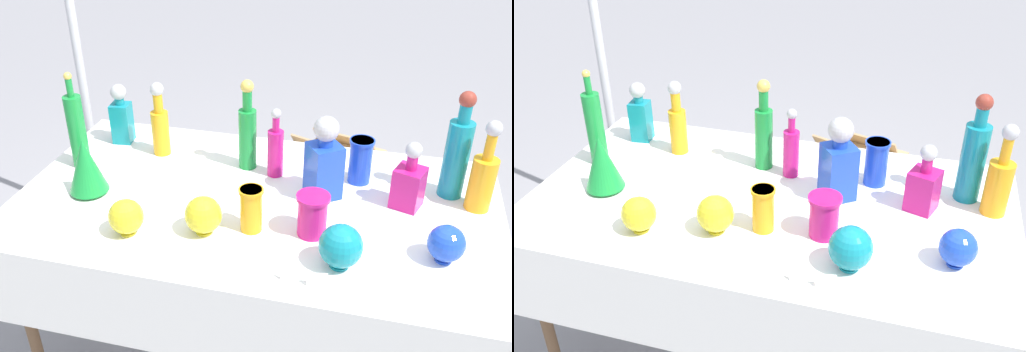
% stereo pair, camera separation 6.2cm
% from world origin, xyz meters
% --- Properties ---
extents(ground_plane, '(40.00, 40.00, 0.00)m').
position_xyz_m(ground_plane, '(0.00, 0.00, 0.00)').
color(ground_plane, gray).
extents(display_table, '(1.76, 1.00, 0.76)m').
position_xyz_m(display_table, '(0.00, -0.04, 0.70)').
color(display_table, white).
rests_on(display_table, ground).
extents(tall_bottle_0, '(0.07, 0.07, 0.37)m').
position_xyz_m(tall_bottle_0, '(-0.09, 0.23, 0.92)').
color(tall_bottle_0, '#198C38').
rests_on(tall_bottle_0, display_table).
extents(tall_bottle_1, '(0.07, 0.07, 0.40)m').
position_xyz_m(tall_bottle_1, '(-0.75, 0.08, 0.92)').
color(tall_bottle_1, '#198C38').
rests_on(tall_bottle_1, display_table).
extents(tall_bottle_2, '(0.09, 0.09, 0.41)m').
position_xyz_m(tall_bottle_2, '(0.69, 0.21, 0.93)').
color(tall_bottle_2, teal).
rests_on(tall_bottle_2, display_table).
extents(tall_bottle_3, '(0.07, 0.07, 0.31)m').
position_xyz_m(tall_bottle_3, '(-0.47, 0.25, 0.89)').
color(tall_bottle_3, orange).
rests_on(tall_bottle_3, display_table).
extents(tall_bottle_4, '(0.06, 0.06, 0.28)m').
position_xyz_m(tall_bottle_4, '(0.03, 0.20, 0.87)').
color(tall_bottle_4, '#C61972').
rests_on(tall_bottle_4, display_table).
extents(tall_bottle_5, '(0.09, 0.09, 0.34)m').
position_xyz_m(tall_bottle_5, '(0.78, 0.14, 0.89)').
color(tall_bottle_5, orange).
rests_on(tall_bottle_5, display_table).
extents(square_decanter_0, '(0.15, 0.15, 0.32)m').
position_xyz_m(square_decanter_0, '(0.23, 0.09, 0.91)').
color(square_decanter_0, blue).
rests_on(square_decanter_0, display_table).
extents(square_decanter_1, '(0.09, 0.09, 0.26)m').
position_xyz_m(square_decanter_1, '(-0.68, 0.32, 0.88)').
color(square_decanter_1, teal).
rests_on(square_decanter_1, display_table).
extents(square_decanter_2, '(0.12, 0.12, 0.25)m').
position_xyz_m(square_decanter_2, '(0.53, 0.09, 0.86)').
color(square_decanter_2, '#C61972').
rests_on(square_decanter_2, display_table).
extents(slender_vase_0, '(0.11, 0.11, 0.15)m').
position_xyz_m(slender_vase_0, '(0.23, -0.16, 0.84)').
color(slender_vase_0, '#C61972').
rests_on(slender_vase_0, display_table).
extents(slender_vase_1, '(0.10, 0.10, 0.18)m').
position_xyz_m(slender_vase_1, '(0.35, 0.23, 0.86)').
color(slender_vase_1, blue).
rests_on(slender_vase_1, display_table).
extents(slender_vase_2, '(0.08, 0.08, 0.16)m').
position_xyz_m(slender_vase_2, '(0.03, -0.18, 0.85)').
color(slender_vase_2, orange).
rests_on(slender_vase_2, display_table).
extents(fluted_vase_0, '(0.15, 0.15, 0.22)m').
position_xyz_m(fluted_vase_0, '(-0.62, -0.10, 0.87)').
color(fluted_vase_0, '#198C38').
rests_on(fluted_vase_0, display_table).
extents(round_bowl_0, '(0.12, 0.12, 0.13)m').
position_xyz_m(round_bowl_0, '(0.66, -0.20, 0.83)').
color(round_bowl_0, blue).
rests_on(round_bowl_0, display_table).
extents(round_bowl_1, '(0.14, 0.14, 0.15)m').
position_xyz_m(round_bowl_1, '(0.34, -0.30, 0.84)').
color(round_bowl_1, teal).
rests_on(round_bowl_1, display_table).
extents(round_bowl_2, '(0.13, 0.13, 0.13)m').
position_xyz_m(round_bowl_2, '(-0.12, -0.24, 0.83)').
color(round_bowl_2, yellow).
rests_on(round_bowl_2, display_table).
extents(round_bowl_3, '(0.12, 0.12, 0.13)m').
position_xyz_m(round_bowl_3, '(-0.37, -0.31, 0.83)').
color(round_bowl_3, yellow).
rests_on(round_bowl_3, display_table).
extents(price_tag_left, '(0.05, 0.03, 0.04)m').
position_xyz_m(price_tag_left, '(0.21, -0.42, 0.78)').
color(price_tag_left, white).
rests_on(price_tag_left, display_table).
extents(price_tag_center, '(0.06, 0.03, 0.04)m').
position_xyz_m(price_tag_center, '(0.29, -0.41, 0.78)').
color(price_tag_center, white).
rests_on(price_tag_center, display_table).
extents(cardboard_box_behind_left, '(0.52, 0.47, 0.40)m').
position_xyz_m(cardboard_box_behind_left, '(0.19, 1.28, 0.16)').
color(cardboard_box_behind_left, tan).
rests_on(cardboard_box_behind_left, ground).
extents(cardboard_box_behind_right, '(0.49, 0.49, 0.42)m').
position_xyz_m(cardboard_box_behind_right, '(0.06, 1.09, 0.17)').
color(cardboard_box_behind_right, tan).
rests_on(cardboard_box_behind_right, ground).
extents(canopy_pole, '(0.18, 0.18, 2.34)m').
position_xyz_m(canopy_pole, '(-1.08, 0.70, 0.91)').
color(canopy_pole, silver).
rests_on(canopy_pole, ground).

